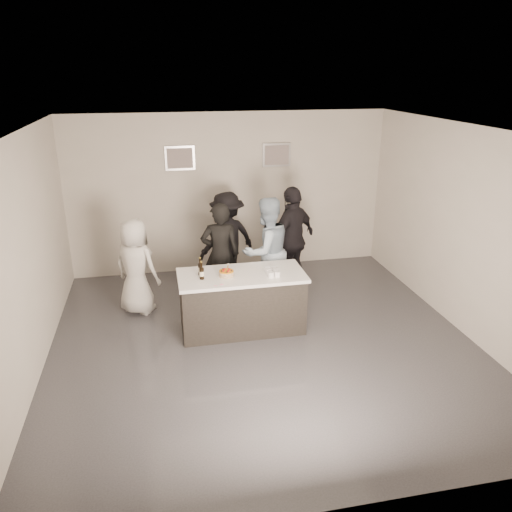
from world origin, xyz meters
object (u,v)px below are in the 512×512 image
Objects in this scene: person_main_black at (220,255)px; person_guest_left at (136,267)px; person_guest_right at (293,239)px; bar_counter at (242,302)px; person_main_blue at (266,251)px; cake at (226,274)px; beer_bottle_a at (200,266)px; beer_bottle_b at (202,271)px; person_guest_back at (227,238)px.

person_main_black reaches higher than person_guest_left.
person_main_black is 1.36m from person_guest_right.
bar_counter is 1.04m from person_main_black.
person_main_black is at bearing -28.66° from person_main_blue.
bar_counter is 1.03× the size of person_main_blue.
cake is at bearing -169.86° from bar_counter.
beer_bottle_a reaches higher than bar_counter.
person_main_black is 0.96× the size of person_main_blue.
person_guest_left is 2.70m from person_guest_right.
person_guest_back is (0.65, 1.91, -0.18)m from beer_bottle_b.
beer_bottle_a is at bearing 160.43° from cake.
person_guest_back is at bearing 71.16° from beer_bottle_b.
beer_bottle_b is at bearing 16.54° from person_main_blue.
person_main_blue is at bearing 38.83° from beer_bottle_b.
person_guest_right is at bearing -165.11° from person_main_blue.
person_guest_left is 1.85m from person_guest_back.
bar_counter is 1.07× the size of person_main_black.
person_guest_left is 0.92× the size of person_guest_back.
person_guest_right reaches higher than person_main_blue.
person_main_black is 0.93× the size of person_guest_right.
person_guest_left is 0.83× the size of person_guest_right.
beer_bottle_a is (-0.59, 0.09, 0.58)m from bar_counter.
bar_counter is 8.73× the size of cake.
person_guest_back is at bearing -85.22° from person_main_blue.
person_guest_right is (2.67, 0.37, 0.16)m from person_guest_left.
beer_bottle_b is 2.19m from person_guest_right.
person_guest_back is (0.66, 1.75, -0.18)m from beer_bottle_a.
person_main_black is 1.03× the size of person_guest_back.
person_main_black is 1.12× the size of person_guest_left.
bar_counter is at bearing -175.93° from person_guest_left.
bar_counter is 1.88m from person_guest_back.
beer_bottle_b is (-0.59, -0.08, 0.58)m from bar_counter.
beer_bottle_b reaches higher than bar_counter.
bar_counter is 1.77m from person_guest_right.
person_guest_left reaches higher than bar_counter.
cake is 1.20m from person_main_blue.
person_main_black is 0.93m from person_guest_back.
person_main_blue is 1.07× the size of person_guest_back.
person_guest_right is (1.72, 1.19, -0.10)m from beer_bottle_a.
person_guest_left is at bearing -23.90° from person_main_blue.
person_guest_left is (-1.54, 0.91, 0.33)m from bar_counter.
person_guest_right is (1.13, 1.28, 0.48)m from bar_counter.
cake is 0.98m from person_main_black.
person_main_blue reaches higher than cake.
person_main_black reaches higher than person_guest_back.
person_main_black reaches higher than beer_bottle_b.
person_guest_right is (1.72, 1.36, -0.10)m from beer_bottle_b.
person_guest_back is (0.25, 0.90, -0.03)m from person_main_black.
bar_counter is 7.15× the size of beer_bottle_b.
cake is 0.37m from beer_bottle_b.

